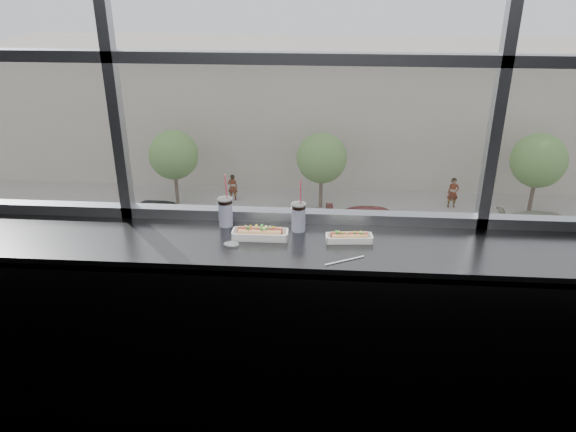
# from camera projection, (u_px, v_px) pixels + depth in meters

# --- Properties ---
(wall_back_lower) EXTENTS (6.00, 0.00, 6.00)m
(wall_back_lower) POSITION_uv_depth(u_px,v_px,m) (300.00, 302.00, 3.42)
(wall_back_lower) COLOR black
(wall_back_lower) RESTS_ON ground
(counter) EXTENTS (6.00, 0.55, 0.06)m
(counter) POSITION_uv_depth(u_px,v_px,m) (298.00, 247.00, 2.96)
(counter) COLOR #515151
(counter) RESTS_ON ground
(counter_fascia) EXTENTS (6.00, 0.04, 1.04)m
(counter_fascia) POSITION_uv_depth(u_px,v_px,m) (295.00, 358.00, 2.94)
(counter_fascia) COLOR #515151
(counter_fascia) RESTS_ON ground
(hotdog_tray_left) EXTENTS (0.30, 0.10, 0.07)m
(hotdog_tray_left) POSITION_uv_depth(u_px,v_px,m) (260.00, 233.00, 2.97)
(hotdog_tray_left) COLOR white
(hotdog_tray_left) RESTS_ON counter
(hotdog_tray_right) EXTENTS (0.25, 0.10, 0.06)m
(hotdog_tray_right) POSITION_uv_depth(u_px,v_px,m) (349.00, 237.00, 2.94)
(hotdog_tray_right) COLOR white
(hotdog_tray_right) RESTS_ON counter
(soda_cup_left) EXTENTS (0.08, 0.08, 0.31)m
(soda_cup_left) POSITION_uv_depth(u_px,v_px,m) (225.00, 211.00, 3.10)
(soda_cup_left) COLOR white
(soda_cup_left) RESTS_ON counter
(soda_cup_right) EXTENTS (0.08, 0.08, 0.30)m
(soda_cup_right) POSITION_uv_depth(u_px,v_px,m) (299.00, 216.00, 3.04)
(soda_cup_right) COLOR white
(soda_cup_right) RESTS_ON counter
(loose_straw) EXTENTS (0.20, 0.11, 0.01)m
(loose_straw) POSITION_uv_depth(u_px,v_px,m) (345.00, 261.00, 2.76)
(loose_straw) COLOR white
(loose_straw) RESTS_ON counter
(wrapper) EXTENTS (0.09, 0.06, 0.02)m
(wrapper) POSITION_uv_depth(u_px,v_px,m) (231.00, 244.00, 2.90)
(wrapper) COLOR silver
(wrapper) RESTS_ON counter
(plaza_ground) EXTENTS (120.00, 120.00, 0.00)m
(plaza_ground) POSITION_uv_depth(u_px,v_px,m) (327.00, 135.00, 47.70)
(plaza_ground) COLOR gray
(plaza_ground) RESTS_ON ground
(street_asphalt) EXTENTS (80.00, 10.00, 0.06)m
(street_asphalt) POSITION_uv_depth(u_px,v_px,m) (321.00, 275.00, 26.34)
(street_asphalt) COLOR black
(street_asphalt) RESTS_ON plaza_ground
(far_sidewalk) EXTENTS (80.00, 6.00, 0.04)m
(far_sidewalk) POSITION_uv_depth(u_px,v_px,m) (324.00, 207.00, 33.61)
(far_sidewalk) COLOR gray
(far_sidewalk) RESTS_ON plaza_ground
(far_building) EXTENTS (50.00, 14.00, 8.00)m
(far_building) POSITION_uv_depth(u_px,v_px,m) (327.00, 103.00, 41.05)
(far_building) COLOR #AAA08E
(far_building) RESTS_ON plaza_ground
(car_far_a) EXTENTS (3.07, 7.04, 2.33)m
(car_far_a) POSITION_uv_depth(u_px,v_px,m) (163.00, 212.00, 30.06)
(car_far_a) COLOR black
(car_far_a) RESTS_ON street_asphalt
(car_near_c) EXTENTS (3.33, 7.02, 2.28)m
(car_near_c) POSITION_uv_depth(u_px,v_px,m) (359.00, 302.00, 22.12)
(car_near_c) COLOR maroon
(car_near_c) RESTS_ON street_asphalt
(car_near_d) EXTENTS (2.52, 5.74, 1.89)m
(car_near_d) POSITION_uv_depth(u_px,v_px,m) (487.00, 312.00, 21.87)
(car_near_d) COLOR white
(car_near_d) RESTS_ON street_asphalt
(car_near_b) EXTENTS (2.79, 6.70, 2.23)m
(car_near_b) POSITION_uv_depth(u_px,v_px,m) (154.00, 294.00, 22.69)
(car_near_b) COLOR black
(car_near_b) RESTS_ON street_asphalt
(car_far_c) EXTENTS (3.43, 6.73, 2.15)m
(car_far_c) POSITION_uv_depth(u_px,v_px,m) (554.00, 225.00, 28.72)
(car_far_c) COLOR beige
(car_far_c) RESTS_ON street_asphalt
(car_far_b) EXTENTS (2.77, 6.57, 2.18)m
(car_far_b) POSITION_uv_depth(u_px,v_px,m) (379.00, 220.00, 29.31)
(car_far_b) COLOR #A83735
(car_far_b) RESTS_ON street_asphalt
(pedestrian_a) EXTENTS (0.88, 0.66, 1.98)m
(pedestrian_a) POSITION_uv_depth(u_px,v_px,m) (233.00, 185.00, 34.27)
(pedestrian_a) COLOR #66605B
(pedestrian_a) RESTS_ON far_sidewalk
(pedestrian_d) EXTENTS (0.98, 0.73, 2.20)m
(pedestrian_d) POSITION_uv_depth(u_px,v_px,m) (453.00, 190.00, 33.19)
(pedestrian_d) COLOR #66605B
(pedestrian_d) RESTS_ON far_sidewalk
(tree_left) EXTENTS (2.93, 2.93, 4.57)m
(tree_left) POSITION_uv_depth(u_px,v_px,m) (174.00, 155.00, 32.94)
(tree_left) COLOR #47382B
(tree_left) RESTS_ON far_sidewalk
(tree_center) EXTENTS (2.94, 2.94, 4.60)m
(tree_center) POSITION_uv_depth(u_px,v_px,m) (322.00, 158.00, 32.35)
(tree_center) COLOR #47382B
(tree_center) RESTS_ON far_sidewalk
(tree_right) EXTENTS (3.09, 3.09, 4.83)m
(tree_right) POSITION_uv_depth(u_px,v_px,m) (539.00, 161.00, 31.46)
(tree_right) COLOR #47382B
(tree_right) RESTS_ON far_sidewalk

